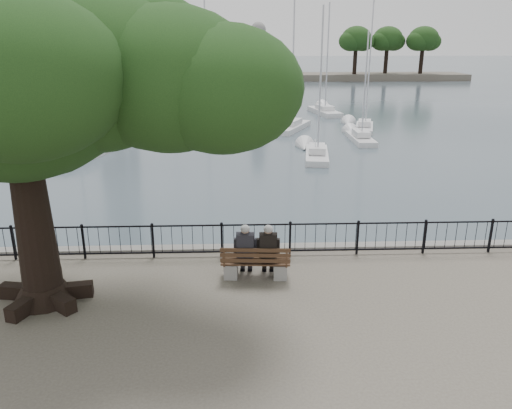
{
  "coord_description": "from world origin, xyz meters",
  "views": [
    {
      "loc": [
        -0.51,
        -11.01,
        6.13
      ],
      "look_at": [
        0.0,
        2.5,
        1.6
      ],
      "focal_mm": 35.0,
      "sensor_mm": 36.0,
      "label": 1
    }
  ],
  "objects_px": {
    "person_right": "(268,252)",
    "lion_monument": "(258,81)",
    "bench": "(256,266)",
    "tree": "(50,70)",
    "person_left": "(246,252)"
  },
  "relations": [
    {
      "from": "person_left",
      "to": "person_right",
      "type": "bearing_deg",
      "value": -3.68
    },
    {
      "from": "person_left",
      "to": "lion_monument",
      "type": "relative_size",
      "value": 0.17
    },
    {
      "from": "bench",
      "to": "person_right",
      "type": "height_order",
      "value": "person_right"
    },
    {
      "from": "person_right",
      "to": "person_left",
      "type": "bearing_deg",
      "value": 176.32
    },
    {
      "from": "bench",
      "to": "person_left",
      "type": "bearing_deg",
      "value": 154.79
    },
    {
      "from": "lion_monument",
      "to": "person_left",
      "type": "bearing_deg",
      "value": -92.73
    },
    {
      "from": "person_right",
      "to": "lion_monument",
      "type": "xyz_separation_m",
      "value": [
        1.73,
        48.78,
        0.55
      ]
    },
    {
      "from": "person_right",
      "to": "tree",
      "type": "xyz_separation_m",
      "value": [
        -4.78,
        -0.95,
        4.77
      ]
    },
    {
      "from": "bench",
      "to": "lion_monument",
      "type": "xyz_separation_m",
      "value": [
        2.07,
        48.86,
        0.92
      ]
    },
    {
      "from": "bench",
      "to": "tree",
      "type": "height_order",
      "value": "tree"
    },
    {
      "from": "bench",
      "to": "tree",
      "type": "relative_size",
      "value": 0.18
    },
    {
      "from": "person_left",
      "to": "lion_monument",
      "type": "height_order",
      "value": "lion_monument"
    },
    {
      "from": "bench",
      "to": "lion_monument",
      "type": "height_order",
      "value": "lion_monument"
    },
    {
      "from": "tree",
      "to": "bench",
      "type": "bearing_deg",
      "value": 11.05
    },
    {
      "from": "person_right",
      "to": "lion_monument",
      "type": "height_order",
      "value": "lion_monument"
    }
  ]
}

